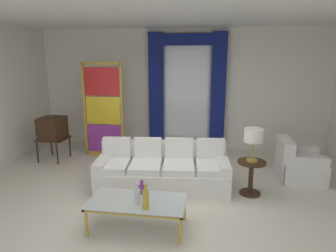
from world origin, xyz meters
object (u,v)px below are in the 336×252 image
object	(u,v)px
stained_glass_divider	(103,112)
table_lamp_brass	(254,137)
bottle_blue_decanter	(137,195)
coffee_table	(137,203)
peacock_figurine	(117,154)
vintage_tv	(52,129)
bottle_amber_squat	(142,189)
armchair_white	(297,165)
round_side_table	(251,175)
bottle_crystal_tall	(146,198)
couch_white_long	(163,170)

from	to	relation	value
stained_glass_divider	table_lamp_brass	size ratio (longest dim) A/B	3.86
bottle_blue_decanter	stained_glass_divider	world-z (taller)	stained_glass_divider
coffee_table	peacock_figurine	size ratio (longest dim) A/B	2.21
vintage_tv	stained_glass_divider	distance (m)	1.19
bottle_blue_decanter	bottle_amber_squat	size ratio (longest dim) A/B	1.48
armchair_white	table_lamp_brass	distance (m)	1.45
bottle_amber_squat	stained_glass_divider	bearing A→B (deg)	120.16
vintage_tv	round_side_table	xyz separation A→B (m)	(4.26, -1.14, -0.37)
vintage_tv	table_lamp_brass	bearing A→B (deg)	-14.97
bottle_blue_decanter	armchair_white	world-z (taller)	armchair_white
vintage_tv	round_side_table	distance (m)	4.42
bottle_amber_squat	table_lamp_brass	xyz separation A→B (m)	(1.66, 1.07, 0.55)
stained_glass_divider	vintage_tv	bearing A→B (deg)	-157.80
coffee_table	bottle_amber_squat	bearing A→B (deg)	88.33
coffee_table	bottle_blue_decanter	bearing A→B (deg)	-72.52
bottle_crystal_tall	peacock_figurine	world-z (taller)	bottle_crystal_tall
round_side_table	bottle_crystal_tall	bearing A→B (deg)	-135.03
armchair_white	peacock_figurine	bearing A→B (deg)	174.86
coffee_table	vintage_tv	distance (m)	3.58
stained_glass_divider	peacock_figurine	size ratio (longest dim) A/B	3.67
bottle_blue_decanter	bottle_amber_squat	distance (m)	0.31
stained_glass_divider	coffee_table	bearing A→B (deg)	-62.03
couch_white_long	stained_glass_divider	world-z (taller)	stained_glass_divider
table_lamp_brass	stained_glass_divider	bearing A→B (deg)	153.83
couch_white_long	table_lamp_brass	world-z (taller)	table_lamp_brass
bottle_blue_decanter	couch_white_long	bearing A→B (deg)	86.36
armchair_white	stained_glass_divider	world-z (taller)	stained_glass_divider
bottle_crystal_tall	coffee_table	bearing A→B (deg)	129.79
vintage_tv	peacock_figurine	xyz separation A→B (m)	(1.50, -0.02, -0.51)
bottle_blue_decanter	bottle_crystal_tall	bearing A→B (deg)	-41.83
bottle_crystal_tall	bottle_blue_decanter	bearing A→B (deg)	138.17
coffee_table	round_side_table	xyz separation A→B (m)	(1.67, 1.31, -0.02)
vintage_tv	peacock_figurine	distance (m)	1.59
table_lamp_brass	couch_white_long	bearing A→B (deg)	176.10
bottle_amber_squat	table_lamp_brass	size ratio (longest dim) A/B	0.36
peacock_figurine	round_side_table	bearing A→B (deg)	-22.15
bottle_crystal_tall	table_lamp_brass	distance (m)	2.18
bottle_crystal_tall	vintage_tv	world-z (taller)	vintage_tv
couch_white_long	armchair_white	world-z (taller)	couch_white_long
couch_white_long	bottle_crystal_tall	distance (m)	1.63
bottle_blue_decanter	table_lamp_brass	size ratio (longest dim) A/B	0.53
vintage_tv	bottle_amber_squat	bearing A→B (deg)	-40.40
bottle_amber_squat	table_lamp_brass	distance (m)	2.05
coffee_table	vintage_tv	size ratio (longest dim) A/B	0.98
couch_white_long	armchair_white	xyz separation A→B (m)	(2.51, 0.68, -0.02)
couch_white_long	bottle_blue_decanter	distance (m)	1.50
bottle_amber_squat	armchair_white	size ratio (longest dim) A/B	0.24
stained_glass_divider	round_side_table	distance (m)	3.63
coffee_table	couch_white_long	bearing A→B (deg)	85.30
bottle_amber_squat	round_side_table	size ratio (longest dim) A/B	0.34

